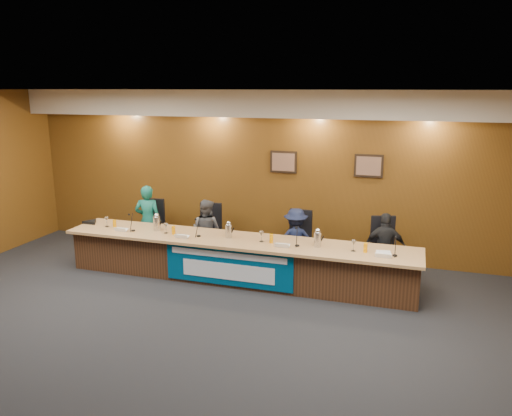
# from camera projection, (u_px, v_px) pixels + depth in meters

# --- Properties ---
(floor) EXTENTS (10.00, 10.00, 0.00)m
(floor) POSITION_uv_depth(u_px,v_px,m) (173.00, 346.00, 6.42)
(floor) COLOR black
(floor) RESTS_ON ground
(ceiling) EXTENTS (10.00, 8.00, 0.04)m
(ceiling) POSITION_uv_depth(u_px,v_px,m) (162.00, 91.00, 5.67)
(ceiling) COLOR silver
(ceiling) RESTS_ON wall_back
(wall_back) EXTENTS (10.00, 0.04, 3.20)m
(wall_back) POSITION_uv_depth(u_px,v_px,m) (264.00, 174.00, 9.75)
(wall_back) COLOR #5B3712
(wall_back) RESTS_ON floor
(soffit) EXTENTS (10.00, 0.50, 0.50)m
(soffit) POSITION_uv_depth(u_px,v_px,m) (260.00, 103.00, 9.20)
(soffit) COLOR beige
(soffit) RESTS_ON wall_back
(dais_body) EXTENTS (6.00, 0.80, 0.70)m
(dais_body) POSITION_uv_depth(u_px,v_px,m) (237.00, 260.00, 8.56)
(dais_body) COLOR #422514
(dais_body) RESTS_ON floor
(dais_top) EXTENTS (6.10, 0.95, 0.05)m
(dais_top) POSITION_uv_depth(u_px,v_px,m) (235.00, 240.00, 8.43)
(dais_top) COLOR #B0804E
(dais_top) RESTS_ON dais_body
(banner) EXTENTS (2.20, 0.02, 0.65)m
(banner) POSITION_uv_depth(u_px,v_px,m) (228.00, 267.00, 8.17)
(banner) COLOR navy
(banner) RESTS_ON dais_body
(banner_text_upper) EXTENTS (2.00, 0.01, 0.10)m
(banner_text_upper) POSITION_uv_depth(u_px,v_px,m) (228.00, 255.00, 8.11)
(banner_text_upper) COLOR silver
(banner_text_upper) RESTS_ON banner
(banner_text_lower) EXTENTS (1.60, 0.01, 0.28)m
(banner_text_lower) POSITION_uv_depth(u_px,v_px,m) (228.00, 272.00, 8.18)
(banner_text_lower) COLOR silver
(banner_text_lower) RESTS_ON banner
(wall_photo_left) EXTENTS (0.52, 0.04, 0.42)m
(wall_photo_left) POSITION_uv_depth(u_px,v_px,m) (284.00, 162.00, 9.54)
(wall_photo_left) COLOR black
(wall_photo_left) RESTS_ON wall_back
(wall_photo_right) EXTENTS (0.52, 0.04, 0.42)m
(wall_photo_right) POSITION_uv_depth(u_px,v_px,m) (369.00, 166.00, 9.07)
(wall_photo_right) COLOR black
(wall_photo_right) RESTS_ON wall_back
(panelist_a) EXTENTS (0.58, 0.44, 1.41)m
(panelist_a) POSITION_uv_depth(u_px,v_px,m) (148.00, 221.00, 9.75)
(panelist_a) COLOR #125C4D
(panelist_a) RESTS_ON floor
(panelist_b) EXTENTS (0.66, 0.55, 1.21)m
(panelist_b) POSITION_uv_depth(u_px,v_px,m) (206.00, 231.00, 9.41)
(panelist_b) COLOR #4F5054
(panelist_b) RESTS_ON floor
(panelist_c) EXTENTS (0.85, 0.64, 1.17)m
(panelist_c) POSITION_uv_depth(u_px,v_px,m) (296.00, 240.00, 8.90)
(panelist_c) COLOR black
(panelist_c) RESTS_ON floor
(panelist_d) EXTENTS (0.73, 0.37, 1.20)m
(panelist_d) POSITION_uv_depth(u_px,v_px,m) (385.00, 248.00, 8.43)
(panelist_d) COLOR black
(panelist_d) RESTS_ON floor
(office_chair_a) EXTENTS (0.54, 0.54, 0.08)m
(office_chair_a) POSITION_uv_depth(u_px,v_px,m) (151.00, 230.00, 9.90)
(office_chair_a) COLOR black
(office_chair_a) RESTS_ON floor
(office_chair_b) EXTENTS (0.55, 0.55, 0.08)m
(office_chair_b) POSITION_uv_depth(u_px,v_px,m) (209.00, 236.00, 9.53)
(office_chair_b) COLOR black
(office_chair_b) RESTS_ON floor
(office_chair_c) EXTENTS (0.52, 0.52, 0.08)m
(office_chair_c) POSITION_uv_depth(u_px,v_px,m) (297.00, 244.00, 9.02)
(office_chair_c) COLOR black
(office_chair_c) RESTS_ON floor
(office_chair_d) EXTENTS (0.61, 0.61, 0.08)m
(office_chair_d) POSITION_uv_depth(u_px,v_px,m) (385.00, 253.00, 8.56)
(office_chair_d) COLOR black
(office_chair_d) RESTS_ON floor
(nameplate_a) EXTENTS (0.24, 0.08, 0.10)m
(nameplate_a) POSITION_uv_depth(u_px,v_px,m) (120.00, 229.00, 8.82)
(nameplate_a) COLOR white
(nameplate_a) RESTS_ON dais_top
(microphone_a) EXTENTS (0.07, 0.07, 0.02)m
(microphone_a) POSITION_uv_depth(u_px,v_px,m) (133.00, 231.00, 8.87)
(microphone_a) COLOR black
(microphone_a) RESTS_ON dais_top
(juice_glass_a) EXTENTS (0.06, 0.06, 0.15)m
(juice_glass_a) POSITION_uv_depth(u_px,v_px,m) (115.00, 224.00, 9.05)
(juice_glass_a) COLOR #F79800
(juice_glass_a) RESTS_ON dais_top
(water_glass_a) EXTENTS (0.08, 0.08, 0.18)m
(water_glass_a) POSITION_uv_depth(u_px,v_px,m) (107.00, 222.00, 9.13)
(water_glass_a) COLOR silver
(water_glass_a) RESTS_ON dais_top
(nameplate_b) EXTENTS (0.24, 0.08, 0.10)m
(nameplate_b) POSITION_uv_depth(u_px,v_px,m) (181.00, 236.00, 8.42)
(nameplate_b) COLOR white
(nameplate_b) RESTS_ON dais_top
(microphone_b) EXTENTS (0.07, 0.07, 0.02)m
(microphone_b) POSITION_uv_depth(u_px,v_px,m) (199.00, 236.00, 8.55)
(microphone_b) COLOR black
(microphone_b) RESTS_ON dais_top
(juice_glass_b) EXTENTS (0.06, 0.06, 0.15)m
(juice_glass_b) POSITION_uv_depth(u_px,v_px,m) (173.00, 230.00, 8.65)
(juice_glass_b) COLOR #F79800
(juice_glass_b) RESTS_ON dais_top
(water_glass_b) EXTENTS (0.08, 0.08, 0.18)m
(water_glass_b) POSITION_uv_depth(u_px,v_px,m) (166.00, 228.00, 8.72)
(water_glass_b) COLOR silver
(water_glass_b) RESTS_ON dais_top
(nameplate_c) EXTENTS (0.24, 0.08, 0.10)m
(nameplate_c) POSITION_uv_depth(u_px,v_px,m) (282.00, 245.00, 7.94)
(nameplate_c) COLOR white
(nameplate_c) RESTS_ON dais_top
(microphone_c) EXTENTS (0.07, 0.07, 0.02)m
(microphone_c) POSITION_uv_depth(u_px,v_px,m) (297.00, 246.00, 8.03)
(microphone_c) COLOR black
(microphone_c) RESTS_ON dais_top
(juice_glass_c) EXTENTS (0.06, 0.06, 0.15)m
(juice_glass_c) POSITION_uv_depth(u_px,v_px,m) (271.00, 239.00, 8.18)
(juice_glass_c) COLOR #F79800
(juice_glass_c) RESTS_ON dais_top
(water_glass_c) EXTENTS (0.08, 0.08, 0.18)m
(water_glass_c) POSITION_uv_depth(u_px,v_px,m) (261.00, 236.00, 8.24)
(water_glass_c) COLOR silver
(water_glass_c) RESTS_ON dais_top
(nameplate_d) EXTENTS (0.24, 0.08, 0.10)m
(nameplate_d) POSITION_uv_depth(u_px,v_px,m) (383.00, 255.00, 7.46)
(nameplate_d) COLOR white
(nameplate_d) RESTS_ON dais_top
(microphone_d) EXTENTS (0.07, 0.07, 0.02)m
(microphone_d) POSITION_uv_depth(u_px,v_px,m) (395.00, 256.00, 7.56)
(microphone_d) COLOR black
(microphone_d) RESTS_ON dais_top
(juice_glass_d) EXTENTS (0.06, 0.06, 0.15)m
(juice_glass_d) POSITION_uv_depth(u_px,v_px,m) (365.00, 248.00, 7.71)
(juice_glass_d) COLOR #F79800
(juice_glass_d) RESTS_ON dais_top
(water_glass_d) EXTENTS (0.08, 0.08, 0.18)m
(water_glass_d) POSITION_uv_depth(u_px,v_px,m) (353.00, 246.00, 7.76)
(water_glass_d) COLOR silver
(water_glass_d) RESTS_ON dais_top
(carafe_left) EXTENTS (0.13, 0.13, 0.25)m
(carafe_left) POSITION_uv_depth(u_px,v_px,m) (157.00, 224.00, 8.89)
(carafe_left) COLOR silver
(carafe_left) RESTS_ON dais_top
(carafe_mid) EXTENTS (0.11, 0.11, 0.23)m
(carafe_mid) POSITION_uv_depth(u_px,v_px,m) (229.00, 231.00, 8.46)
(carafe_mid) COLOR silver
(carafe_mid) RESTS_ON dais_top
(carafe_right) EXTENTS (0.12, 0.12, 0.24)m
(carafe_right) POSITION_uv_depth(u_px,v_px,m) (318.00, 240.00, 7.97)
(carafe_right) COLOR silver
(carafe_right) RESTS_ON dais_top
(speakerphone) EXTENTS (0.32, 0.32, 0.05)m
(speakerphone) POSITION_uv_depth(u_px,v_px,m) (91.00, 222.00, 9.37)
(speakerphone) COLOR black
(speakerphone) RESTS_ON dais_top
(paper_stack) EXTENTS (0.26, 0.33, 0.01)m
(paper_stack) POSITION_uv_depth(u_px,v_px,m) (384.00, 253.00, 7.68)
(paper_stack) COLOR white
(paper_stack) RESTS_ON dais_top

